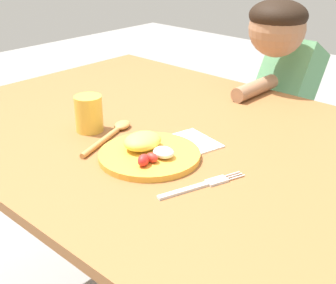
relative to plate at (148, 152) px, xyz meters
The scene contains 7 objects.
dining_table 0.20m from the plate, 120.81° to the left, with size 1.35×0.98×0.75m.
plate is the anchor object (origin of this frame).
fork 0.18m from the plate, ahead, with size 0.08×0.21×0.01m.
spoon 0.16m from the plate, behind, with size 0.11×0.23×0.02m.
drinking_cup 0.23m from the plate, behind, with size 0.07×0.07×0.10m, color gold.
person 0.78m from the plate, 95.01° to the left, with size 0.19×0.46×1.05m.
napkin 0.13m from the plate, 80.61° to the left, with size 0.14×0.11×0.00m, color white.
Camera 1 is at (0.80, -0.85, 1.25)m, focal length 49.77 mm.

